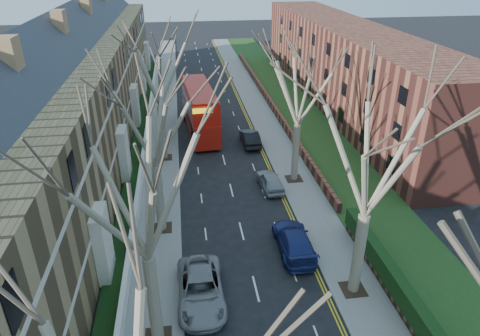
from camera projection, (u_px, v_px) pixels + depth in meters
name	position (u px, v px, depth m)	size (l,w,h in m)	color
pavement_left	(164.00, 119.00, 51.39)	(3.00, 102.00, 0.12)	slate
pavement_right	(262.00, 115.00, 52.89)	(3.00, 102.00, 0.12)	slate
terrace_left	(77.00, 98.00, 40.89)	(9.70, 78.00, 13.60)	olive
flats_right	(343.00, 64.00, 55.63)	(13.97, 54.00, 10.00)	brown
front_wall_left	(146.00, 142.00, 43.87)	(0.30, 78.00, 1.00)	white
grass_verge_right	(297.00, 112.00, 53.41)	(6.00, 102.00, 0.06)	#1C3D16
tree_left_mid	(139.00, 179.00, 18.00)	(10.50, 10.50, 14.71)	#716651
tree_left_far	(150.00, 109.00, 26.97)	(10.15, 10.15, 14.22)	#716651
tree_left_dist	(156.00, 61.00, 37.42)	(10.50, 10.50, 14.71)	#716651
tree_right_mid	(376.00, 144.00, 21.19)	(10.50, 10.50, 14.71)	#716651
tree_right_far	(300.00, 77.00, 33.69)	(10.15, 10.15, 14.22)	#716651
double_decker_bus	(200.00, 111.00, 46.88)	(3.66, 12.19, 4.99)	#AA150C
car_left_far	(201.00, 289.00, 24.50)	(2.65, 5.76, 1.60)	gray
car_right_near	(294.00, 241.00, 28.61)	(2.22, 5.47, 1.59)	navy
car_right_mid	(270.00, 181.00, 36.28)	(1.70, 4.22, 1.44)	gray
car_right_far	(250.00, 138.00, 44.46)	(1.61, 4.63, 1.52)	black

